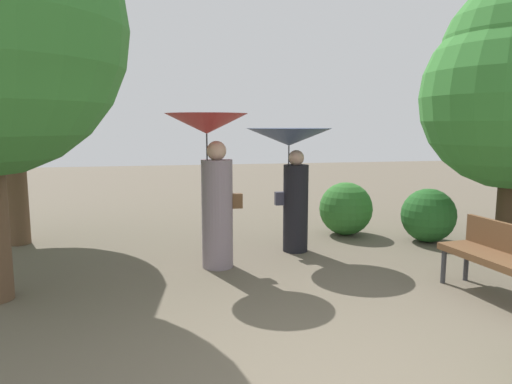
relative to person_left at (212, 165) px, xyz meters
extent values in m
cylinder|color=gray|center=(0.07, 0.00, -0.67)|extent=(0.42, 0.42, 1.48)
sphere|color=tan|center=(0.07, 0.00, 0.18)|extent=(0.26, 0.26, 0.26)
cylinder|color=#333338|center=(-0.06, 0.00, -0.02)|extent=(0.02, 0.02, 0.85)
cone|color=#B22D2D|center=(-0.06, 0.00, 0.54)|extent=(1.10, 1.10, 0.27)
cube|color=brown|center=(0.34, -0.02, -0.50)|extent=(0.14, 0.10, 0.20)
cylinder|color=black|center=(1.34, 0.58, -0.74)|extent=(0.38, 0.38, 1.34)
sphere|color=tan|center=(1.34, 0.58, 0.03)|extent=(0.24, 0.24, 0.24)
cylinder|color=#333338|center=(1.23, 0.59, -0.16)|extent=(0.02, 0.02, 0.75)
cone|color=#38476B|center=(1.23, 0.59, 0.35)|extent=(1.29, 1.29, 0.26)
cube|color=#333342|center=(1.09, 0.60, -0.58)|extent=(0.14, 0.10, 0.20)
cylinder|color=#38383D|center=(2.72, -1.22, -1.19)|extent=(0.06, 0.06, 0.44)
cylinder|color=#38383D|center=(3.06, -1.18, -1.19)|extent=(0.06, 0.06, 0.44)
cube|color=brown|center=(2.96, -1.87, -0.95)|extent=(0.60, 1.54, 0.08)
cylinder|color=#42301E|center=(4.64, 0.09, 0.16)|extent=(0.31, 0.31, 3.14)
cylinder|color=brown|center=(-3.00, 1.90, 0.47)|extent=(0.38, 0.38, 3.76)
sphere|color=#387F33|center=(-3.00, 1.90, 1.41)|extent=(2.88, 2.88, 2.88)
sphere|color=#387F33|center=(-3.00, 1.90, 2.16)|extent=(2.31, 2.31, 2.31)
sphere|color=#2D6B28|center=(2.52, 1.46, -0.94)|extent=(0.94, 0.94, 0.94)
sphere|color=#235B23|center=(3.67, 0.70, -0.97)|extent=(0.89, 0.89, 0.89)
camera|label=1|loc=(-0.65, -6.28, 0.54)|focal=33.13mm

